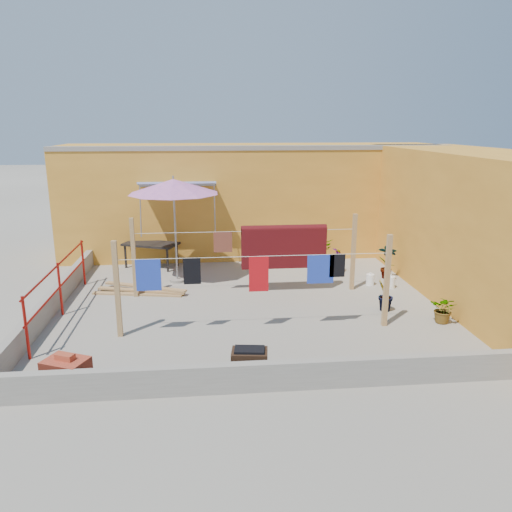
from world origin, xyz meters
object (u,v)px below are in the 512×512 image
(patio_umbrella, at_px, (174,187))
(brazier, at_px, (250,364))
(water_jug_b, at_px, (391,282))
(green_hose, at_px, (329,268))
(white_basin, at_px, (325,369))
(plant_back_a, at_px, (319,252))
(brick_stack, at_px, (67,373))
(water_jug_a, at_px, (370,280))
(outdoor_table, at_px, (151,245))

(patio_umbrella, xyz_separation_m, brazier, (1.35, -5.02, -2.10))
(brazier, bearing_deg, water_jug_b, 47.14)
(green_hose, bearing_deg, patio_umbrella, -170.20)
(white_basin, distance_m, green_hose, 5.81)
(patio_umbrella, bearing_deg, plant_back_a, 16.23)
(brazier, height_order, water_jug_b, brazier)
(brick_stack, bearing_deg, plant_back_a, 49.85)
(brazier, bearing_deg, white_basin, 3.86)
(water_jug_a, bearing_deg, brick_stack, -144.63)
(water_jug_b, bearing_deg, brazier, -132.86)
(patio_umbrella, xyz_separation_m, water_jug_b, (5.08, -1.01, -2.19))
(white_basin, relative_size, water_jug_b, 1.52)
(patio_umbrella, distance_m, outdoor_table, 2.34)
(patio_umbrella, distance_m, plant_back_a, 4.44)
(plant_back_a, bearing_deg, brick_stack, -130.15)
(outdoor_table, relative_size, green_hose, 3.48)
(white_basin, bearing_deg, patio_umbrella, 117.30)
(patio_umbrella, bearing_deg, white_basin, -62.70)
(water_jug_a, bearing_deg, outdoor_table, 158.55)
(brick_stack, relative_size, brazier, 1.25)
(brick_stack, bearing_deg, outdoor_table, 84.66)
(patio_umbrella, height_order, water_jug_a, patio_umbrella)
(outdoor_table, bearing_deg, water_jug_b, -22.25)
(patio_umbrella, relative_size, green_hose, 5.66)
(white_basin, xyz_separation_m, plant_back_a, (1.27, 6.05, 0.32))
(green_hose, height_order, plant_back_a, plant_back_a)
(patio_umbrella, height_order, green_hose, patio_umbrella)
(outdoor_table, xyz_separation_m, plant_back_a, (4.58, -0.27, -0.24))
(water_jug_a, distance_m, water_jug_b, 0.49)
(patio_umbrella, distance_m, water_jug_b, 5.62)
(patio_umbrella, height_order, outdoor_table, patio_umbrella)
(brazier, bearing_deg, green_hose, 65.22)
(patio_umbrella, height_order, white_basin, patio_umbrella)
(plant_back_a, bearing_deg, white_basin, -101.84)
(patio_umbrella, distance_m, green_hose, 4.66)
(white_basin, bearing_deg, green_hose, 75.66)
(white_basin, relative_size, water_jug_a, 1.59)
(plant_back_a, bearing_deg, patio_umbrella, -163.77)
(water_jug_b, height_order, green_hose, water_jug_b)
(plant_back_a, bearing_deg, green_hose, -68.08)
(green_hose, bearing_deg, white_basin, -104.34)
(plant_back_a, bearing_deg, brazier, -111.91)
(outdoor_table, height_order, brazier, outdoor_table)
(white_basin, height_order, water_jug_a, water_jug_a)
(green_hose, bearing_deg, outdoor_table, 171.75)
(white_basin, distance_m, water_jug_b, 4.67)
(water_jug_a, height_order, plant_back_a, plant_back_a)
(brick_stack, distance_m, brazier, 2.71)
(green_hose, xyz_separation_m, plant_back_a, (-0.17, 0.42, 0.34))
(green_hose, bearing_deg, brazier, -114.78)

